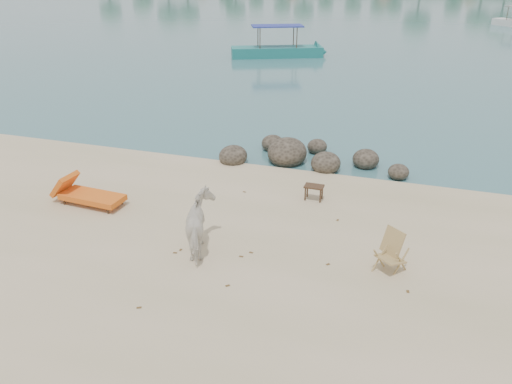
% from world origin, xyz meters
% --- Properties ---
extents(boulders, '(6.21, 2.81, 1.00)m').
position_xyz_m(boulders, '(0.26, 6.82, 0.18)').
color(boulders, black).
rests_on(boulders, ground).
extents(cow, '(1.31, 1.75, 1.35)m').
position_xyz_m(cow, '(-0.59, 0.52, 0.67)').
color(cow, white).
rests_on(cow, ground).
extents(side_table, '(0.54, 0.36, 0.43)m').
position_xyz_m(side_table, '(1.35, 3.97, 0.22)').
color(side_table, '#382216').
rests_on(side_table, ground).
extents(lounge_chair, '(2.30, 0.94, 0.68)m').
position_xyz_m(lounge_chair, '(-4.45, 1.82, 0.34)').
color(lounge_chair, orange).
rests_on(lounge_chair, ground).
extents(deck_chair, '(0.82, 0.83, 0.88)m').
position_xyz_m(deck_chair, '(3.65, 0.99, 0.44)').
color(deck_chair, tan).
rests_on(deck_chair, ground).
extents(boat_near, '(7.10, 4.25, 3.42)m').
position_xyz_m(boat_near, '(-5.76, 25.67, 1.71)').
color(boat_near, '#1D7270').
rests_on(boat_near, water).
extents(dead_leaves, '(5.35, 5.81, 0.00)m').
position_xyz_m(dead_leaves, '(0.61, 0.73, 0.00)').
color(dead_leaves, brown).
rests_on(dead_leaves, ground).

